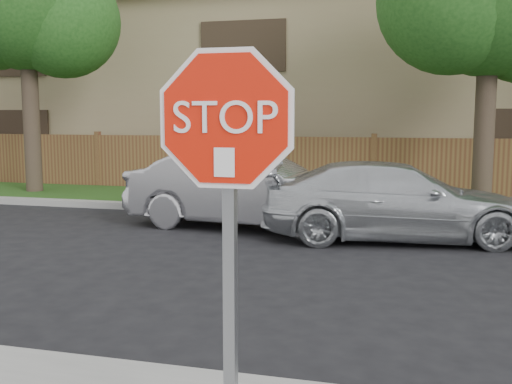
% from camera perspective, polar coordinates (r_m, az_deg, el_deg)
% --- Properties ---
extents(far_curb, '(70.00, 0.30, 0.15)m').
position_cam_1_polar(far_curb, '(12.79, 10.04, -2.22)').
color(far_curb, gray).
rests_on(far_curb, ground).
extents(grass_strip, '(70.00, 3.00, 0.12)m').
position_cam_1_polar(grass_strip, '(14.42, 10.62, -1.23)').
color(grass_strip, '#1E4714').
rests_on(grass_strip, ground).
extents(fence, '(70.00, 0.12, 1.60)m').
position_cam_1_polar(fence, '(15.92, 11.13, 2.24)').
color(fence, brown).
rests_on(fence, ground).
extents(apartment_building, '(35.20, 9.20, 7.20)m').
position_cam_1_polar(apartment_building, '(21.49, 12.36, 10.77)').
color(apartment_building, '#98855E').
rests_on(apartment_building, ground).
extents(stop_sign, '(1.01, 0.13, 2.55)m').
position_cam_1_polar(stop_sign, '(3.11, -2.77, 1.05)').
color(stop_sign, gray).
rests_on(stop_sign, sidewalk_near).
extents(sedan_left, '(4.76, 2.03, 1.53)m').
position_cam_1_polar(sedan_left, '(11.56, -0.83, 0.32)').
color(sedan_left, '#AFAEB3').
rests_on(sedan_left, ground).
extents(sedan_right, '(4.93, 2.61, 1.36)m').
position_cam_1_polar(sedan_right, '(10.73, 13.14, -0.85)').
color(sedan_right, silver).
rests_on(sedan_right, ground).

